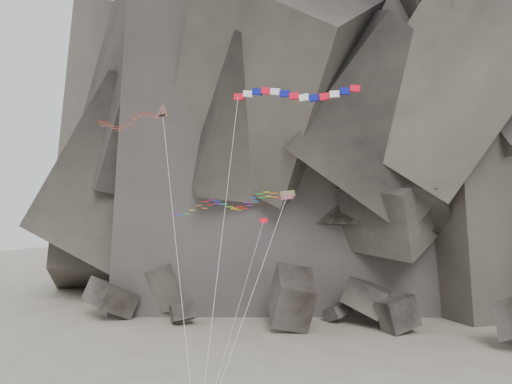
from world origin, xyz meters
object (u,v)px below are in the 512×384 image
(parafoil_kite, at_px, (224,204))
(pennant_kite, at_px, (255,249))
(delta_kite, at_px, (126,122))
(banner_kite, at_px, (295,95))

(parafoil_kite, xyz_separation_m, pennant_kite, (5.85, -7.19, -3.45))
(delta_kite, bearing_deg, parafoil_kite, 46.67)
(delta_kite, height_order, banner_kite, banner_kite)
(delta_kite, xyz_separation_m, banner_kite, (15.26, 2.75, 1.97))
(pennant_kite, bearing_deg, banner_kite, 72.12)
(banner_kite, distance_m, pennant_kite, 14.35)
(delta_kite, relative_size, banner_kite, 0.95)
(pennant_kite, bearing_deg, delta_kite, 161.34)
(parafoil_kite, relative_size, pennant_kite, 1.23)
(banner_kite, height_order, pennant_kite, banner_kite)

